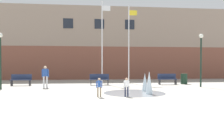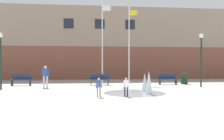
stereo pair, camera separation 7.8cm
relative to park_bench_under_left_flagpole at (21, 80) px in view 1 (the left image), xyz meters
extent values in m
plane|color=#9E998E|center=(6.58, -9.26, -0.48)|extent=(100.00, 100.00, 0.00)
cube|color=brown|center=(6.58, 9.86, 1.41)|extent=(36.00, 6.00, 3.78)
cube|color=gray|center=(6.58, 9.86, 5.62)|extent=(36.00, 6.00, 4.63)
cube|color=#1E232D|center=(3.08, 6.84, 5.85)|extent=(1.10, 0.06, 1.10)
cube|color=#1E232D|center=(6.58, 6.84, 5.85)|extent=(1.10, 0.06, 1.10)
cube|color=#1E232D|center=(10.08, 6.84, 5.85)|extent=(1.10, 0.06, 1.10)
cylinder|color=gray|center=(8.09, -5.46, -0.48)|extent=(3.62, 3.62, 0.01)
cone|color=silver|center=(8.81, -6.10, 0.18)|extent=(0.41, 0.41, 1.33)
cone|color=silver|center=(8.92, -4.68, 0.10)|extent=(0.38, 0.38, 1.16)
cube|color=#28282D|center=(-0.70, -0.06, -0.26)|extent=(0.06, 0.40, 0.44)
cube|color=#28282D|center=(0.70, -0.06, -0.26)|extent=(0.06, 0.40, 0.44)
cube|color=#232D4C|center=(0.00, -0.06, -0.01)|extent=(1.60, 0.44, 0.05)
cube|color=#232D4C|center=(0.00, 0.14, 0.22)|extent=(1.60, 0.04, 0.42)
cube|color=#28282D|center=(5.57, -0.19, -0.26)|extent=(0.06, 0.40, 0.44)
cube|color=#28282D|center=(6.97, -0.19, -0.26)|extent=(0.06, 0.40, 0.44)
cube|color=#232D4C|center=(6.27, -0.19, -0.01)|extent=(1.60, 0.44, 0.05)
cube|color=#232D4C|center=(6.27, 0.01, 0.22)|extent=(1.60, 0.04, 0.42)
cube|color=#28282D|center=(11.31, -0.30, -0.26)|extent=(0.06, 0.40, 0.44)
cube|color=#28282D|center=(12.71, -0.30, -0.26)|extent=(0.06, 0.40, 0.44)
cube|color=#232D4C|center=(12.01, -0.30, -0.01)|extent=(1.60, 0.44, 0.05)
cube|color=#232D4C|center=(12.01, -0.10, 0.22)|extent=(1.60, 0.04, 0.42)
cylinder|color=#1E233D|center=(7.31, -6.93, -0.22)|extent=(0.07, 0.07, 0.52)
cylinder|color=#1E233D|center=(7.44, -6.93, -0.22)|extent=(0.07, 0.07, 0.52)
cube|color=white|center=(7.37, -6.93, 0.21)|extent=(0.21, 0.13, 0.33)
sphere|color=tan|center=(7.37, -6.93, 0.44)|extent=(0.13, 0.13, 0.13)
cylinder|color=white|center=(7.24, -6.93, 0.17)|extent=(0.05, 0.05, 0.34)
cylinder|color=white|center=(7.50, -6.93, 0.17)|extent=(0.05, 0.05, 0.34)
cylinder|color=silver|center=(2.17, -1.96, -0.06)|extent=(0.12, 0.12, 0.84)
cylinder|color=silver|center=(2.39, -1.96, -0.06)|extent=(0.12, 0.12, 0.84)
cube|color=#284C9E|center=(2.28, -1.96, 0.63)|extent=(0.39, 0.36, 0.54)
sphere|color=beige|center=(2.28, -1.96, 1.01)|extent=(0.21, 0.21, 0.21)
cylinder|color=#284C9E|center=(2.07, -1.96, 0.58)|extent=(0.08, 0.08, 0.55)
cylinder|color=#284C9E|center=(2.49, -1.96, 0.58)|extent=(0.08, 0.08, 0.55)
cylinder|color=#89755B|center=(5.88, -6.93, -0.22)|extent=(0.07, 0.07, 0.52)
cylinder|color=#89755B|center=(6.02, -6.93, -0.22)|extent=(0.07, 0.07, 0.52)
cube|color=#284C9E|center=(5.95, -6.93, 0.21)|extent=(0.18, 0.24, 0.33)
sphere|color=tan|center=(5.95, -6.93, 0.44)|extent=(0.13, 0.13, 0.13)
cylinder|color=#284C9E|center=(5.82, -6.93, 0.17)|extent=(0.05, 0.05, 0.34)
cylinder|color=#284C9E|center=(6.08, -6.93, 0.17)|extent=(0.05, 0.05, 0.34)
cylinder|color=silver|center=(6.58, 1.49, 3.20)|extent=(0.10, 0.10, 7.36)
cube|color=silver|center=(6.98, 1.49, 6.26)|extent=(0.70, 0.02, 0.45)
cylinder|color=silver|center=(9.01, 1.49, 3.03)|extent=(0.10, 0.10, 7.01)
cube|color=yellow|center=(9.41, 1.49, 5.91)|extent=(0.70, 0.02, 0.45)
cylinder|color=#192D23|center=(-0.50, -2.74, 1.27)|extent=(0.12, 0.12, 3.49)
sphere|color=white|center=(-0.50, -2.74, 3.17)|extent=(0.32, 0.32, 0.32)
cylinder|color=#192D23|center=(13.74, -2.57, 1.35)|extent=(0.12, 0.12, 3.66)
sphere|color=white|center=(13.74, -2.57, 3.34)|extent=(0.32, 0.32, 0.32)
cylinder|color=#193323|center=(13.62, 0.06, -0.03)|extent=(0.56, 0.56, 0.90)
camera|label=1|loc=(5.47, -18.09, 1.17)|focal=35.00mm
camera|label=2|loc=(5.54, -18.10, 1.17)|focal=35.00mm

